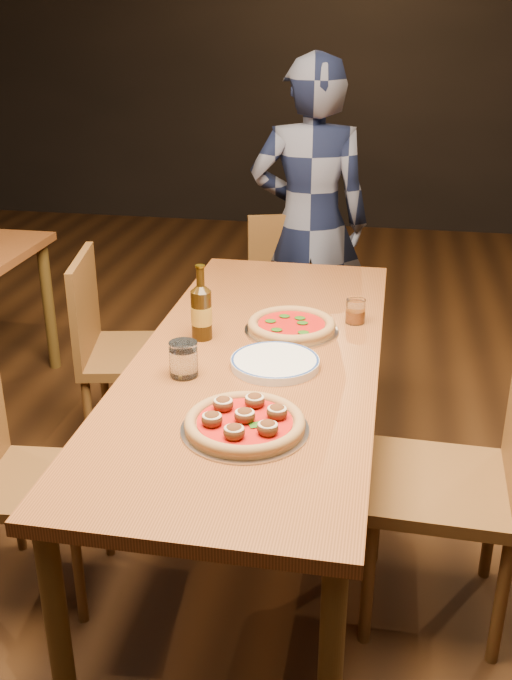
% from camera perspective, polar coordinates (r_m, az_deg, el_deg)
% --- Properties ---
extents(ground, '(9.00, 9.00, 0.00)m').
position_cam_1_polar(ground, '(2.92, 0.18, -14.50)').
color(ground, black).
extents(table_main, '(0.80, 2.00, 0.75)m').
position_cam_1_polar(table_main, '(2.56, 0.20, -2.46)').
color(table_main, brown).
rests_on(table_main, ground).
extents(chair_main_nw, '(0.42, 0.42, 0.82)m').
position_cam_1_polar(chair_main_nw, '(2.58, -16.10, -10.18)').
color(chair_main_nw, brown).
rests_on(chair_main_nw, ground).
extents(chair_main_sw, '(0.51, 0.51, 0.94)m').
position_cam_1_polar(chair_main_sw, '(3.25, -8.97, -0.98)').
color(chair_main_sw, brown).
rests_on(chair_main_sw, ground).
extents(chair_main_e, '(0.46, 0.46, 0.96)m').
position_cam_1_polar(chair_main_e, '(2.41, 13.75, -10.41)').
color(chair_main_e, brown).
rests_on(chair_main_e, ground).
extents(chair_end, '(0.54, 0.54, 0.91)m').
position_cam_1_polar(chair_end, '(3.75, 3.00, 2.52)').
color(chair_end, brown).
rests_on(chair_end, ground).
extents(pizza_meatball, '(0.35, 0.35, 0.06)m').
position_cam_1_polar(pizza_meatball, '(2.07, -0.85, -6.22)').
color(pizza_meatball, '#B7B7BF').
rests_on(pizza_meatball, table_main).
extents(pizza_margherita, '(0.34, 0.34, 0.04)m').
position_cam_1_polar(pizza_margherita, '(2.70, 2.69, 1.09)').
color(pizza_margherita, '#B7B7BF').
rests_on(pizza_margherita, table_main).
extents(plate_stack, '(0.29, 0.29, 0.03)m').
position_cam_1_polar(plate_stack, '(2.43, 1.44, -1.74)').
color(plate_stack, white).
rests_on(plate_stack, table_main).
extents(beer_bottle, '(0.07, 0.07, 0.26)m').
position_cam_1_polar(beer_bottle, '(2.62, -4.13, 2.03)').
color(beer_bottle, black).
rests_on(beer_bottle, table_main).
extents(water_glass, '(0.09, 0.09, 0.11)m').
position_cam_1_polar(water_glass, '(2.37, -5.48, -1.44)').
color(water_glass, white).
rests_on(water_glass, table_main).
extents(amber_glass, '(0.07, 0.07, 0.09)m').
position_cam_1_polar(amber_glass, '(2.79, 7.50, 2.17)').
color(amber_glass, '#AA4F13').
rests_on(amber_glass, table_main).
extents(diner, '(0.64, 0.46, 1.64)m').
position_cam_1_polar(diner, '(3.84, 4.06, 8.66)').
color(diner, black).
rests_on(diner, ground).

